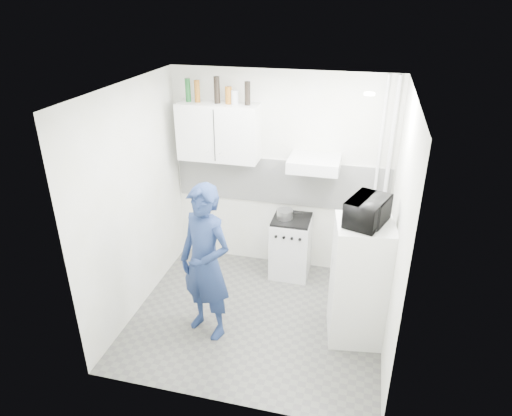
# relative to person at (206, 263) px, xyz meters

# --- Properties ---
(floor) EXTENTS (2.80, 2.80, 0.00)m
(floor) POSITION_rel_person_xyz_m (0.47, 0.34, -0.87)
(floor) COLOR #55574F
(floor) RESTS_ON ground
(ceiling) EXTENTS (2.80, 2.80, 0.00)m
(ceiling) POSITION_rel_person_xyz_m (0.47, 0.34, 1.73)
(ceiling) COLOR white
(ceiling) RESTS_ON wall_back
(wall_back) EXTENTS (2.80, 0.00, 2.80)m
(wall_back) POSITION_rel_person_xyz_m (0.47, 1.59, 0.43)
(wall_back) COLOR white
(wall_back) RESTS_ON floor
(wall_left) EXTENTS (0.00, 2.60, 2.60)m
(wall_left) POSITION_rel_person_xyz_m (-0.93, 0.34, 0.43)
(wall_left) COLOR white
(wall_left) RESTS_ON floor
(wall_right) EXTENTS (0.00, 2.60, 2.60)m
(wall_right) POSITION_rel_person_xyz_m (1.87, 0.34, 0.43)
(wall_right) COLOR white
(wall_right) RESTS_ON floor
(person) EXTENTS (0.74, 0.62, 1.73)m
(person) POSITION_rel_person_xyz_m (0.00, 0.00, 0.00)
(person) COLOR navy
(person) RESTS_ON floor
(stove) EXTENTS (0.49, 0.49, 0.79)m
(stove) POSITION_rel_person_xyz_m (0.67, 1.34, -0.47)
(stove) COLOR silver
(stove) RESTS_ON floor
(fridge) EXTENTS (0.64, 0.64, 1.37)m
(fridge) POSITION_rel_person_xyz_m (1.57, 0.32, -0.18)
(fridge) COLOR white
(fridge) RESTS_ON floor
(stove_top) EXTENTS (0.47, 0.47, 0.03)m
(stove_top) POSITION_rel_person_xyz_m (0.67, 1.34, -0.06)
(stove_top) COLOR black
(stove_top) RESTS_ON stove
(saucepan) EXTENTS (0.20, 0.20, 0.11)m
(saucepan) POSITION_rel_person_xyz_m (0.58, 1.32, 0.01)
(saucepan) COLOR silver
(saucepan) RESTS_ON stove_top
(microwave) EXTENTS (0.56, 0.47, 0.27)m
(microwave) POSITION_rel_person_xyz_m (1.57, 0.32, 0.63)
(microwave) COLOR black
(microwave) RESTS_ON fridge
(bottle_a) EXTENTS (0.06, 0.06, 0.28)m
(bottle_a) POSITION_rel_person_xyz_m (-0.66, 1.41, 1.47)
(bottle_a) COLOR #144C1E
(bottle_a) RESTS_ON upper_cabinet
(bottle_b) EXTENTS (0.07, 0.07, 0.26)m
(bottle_b) POSITION_rel_person_xyz_m (-0.54, 1.41, 1.46)
(bottle_b) COLOR brown
(bottle_b) RESTS_ON upper_cabinet
(bottle_d) EXTENTS (0.07, 0.07, 0.31)m
(bottle_d) POSITION_rel_person_xyz_m (-0.29, 1.41, 1.49)
(bottle_d) COLOR black
(bottle_d) RESTS_ON upper_cabinet
(canister_a) EXTENTS (0.08, 0.08, 0.20)m
(canister_a) POSITION_rel_person_xyz_m (-0.15, 1.41, 1.43)
(canister_a) COLOR brown
(canister_a) RESTS_ON upper_cabinet
(canister_b) EXTENTS (0.09, 0.09, 0.17)m
(canister_b) POSITION_rel_person_xyz_m (-0.07, 1.41, 1.42)
(canister_b) COLOR #B2B7BC
(canister_b) RESTS_ON upper_cabinet
(bottle_e) EXTENTS (0.07, 0.07, 0.27)m
(bottle_e) POSITION_rel_person_xyz_m (0.08, 1.41, 1.47)
(bottle_e) COLOR black
(bottle_e) RESTS_ON upper_cabinet
(upper_cabinet) EXTENTS (1.00, 0.35, 0.70)m
(upper_cabinet) POSITION_rel_person_xyz_m (-0.28, 1.41, 0.98)
(upper_cabinet) COLOR white
(upper_cabinet) RESTS_ON wall_back
(range_hood) EXTENTS (0.60, 0.50, 0.14)m
(range_hood) POSITION_rel_person_xyz_m (0.92, 1.34, 0.70)
(range_hood) COLOR silver
(range_hood) RESTS_ON wall_back
(backsplash) EXTENTS (2.74, 0.03, 0.60)m
(backsplash) POSITION_rel_person_xyz_m (0.47, 1.57, 0.33)
(backsplash) COLOR white
(backsplash) RESTS_ON wall_back
(pipe_a) EXTENTS (0.05, 0.05, 2.60)m
(pipe_a) POSITION_rel_person_xyz_m (1.77, 1.51, 0.43)
(pipe_a) COLOR silver
(pipe_a) RESTS_ON floor
(pipe_b) EXTENTS (0.04, 0.04, 2.60)m
(pipe_b) POSITION_rel_person_xyz_m (1.65, 1.51, 0.43)
(pipe_b) COLOR silver
(pipe_b) RESTS_ON floor
(ceiling_spot_fixture) EXTENTS (0.10, 0.10, 0.02)m
(ceiling_spot_fixture) POSITION_rel_person_xyz_m (1.47, 0.54, 1.70)
(ceiling_spot_fixture) COLOR white
(ceiling_spot_fixture) RESTS_ON ceiling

